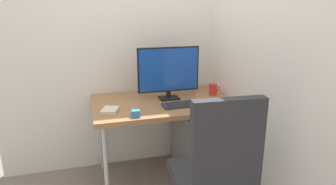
{
  "coord_description": "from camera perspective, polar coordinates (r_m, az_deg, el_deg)",
  "views": [
    {
      "loc": [
        -0.64,
        -2.37,
        1.52
      ],
      "look_at": [
        0.02,
        -0.08,
        0.83
      ],
      "focal_mm": 31.65,
      "sensor_mm": 36.0,
      "label": 1
    }
  ],
  "objects": [
    {
      "name": "desk",
      "position": [
        2.59,
        -0.91,
        -2.75
      ],
      "size": [
        1.21,
        0.75,
        0.73
      ],
      "color": "#996B42",
      "rests_on": "ground_plane"
    },
    {
      "name": "wall_back",
      "position": [
        2.85,
        -3.17,
        13.62
      ],
      "size": [
        2.86,
        0.04,
        2.8
      ],
      "primitive_type": "cube",
      "color": "white",
      "rests_on": "ground_plane"
    },
    {
      "name": "notebook",
      "position": [
        2.36,
        -11.11,
        -3.36
      ],
      "size": [
        0.16,
        0.18,
        0.03
      ],
      "primitive_type": "cube",
      "rotation": [
        0.0,
        0.0,
        -0.36
      ],
      "color": "beige",
      "rests_on": "desk"
    },
    {
      "name": "ground_plane",
      "position": [
        2.88,
        -0.85,
        -15.76
      ],
      "size": [
        8.0,
        8.0,
        0.0
      ],
      "primitive_type": "plane",
      "color": "slate"
    },
    {
      "name": "keyboard",
      "position": [
        2.47,
        3.81,
        -2.18
      ],
      "size": [
        0.43,
        0.15,
        0.03
      ],
      "color": "#333338",
      "rests_on": "desk"
    },
    {
      "name": "office_chair",
      "position": [
        1.95,
        9.1,
        -14.67
      ],
      "size": [
        0.59,
        0.61,
        1.05
      ],
      "color": "black",
      "rests_on": "ground_plane"
    },
    {
      "name": "mouse",
      "position": [
        2.57,
        11.73,
        -1.69
      ],
      "size": [
        0.07,
        0.11,
        0.03
      ],
      "primitive_type": "ellipsoid",
      "rotation": [
        0.0,
        0.0,
        -0.14
      ],
      "color": "#9EA0A5",
      "rests_on": "desk"
    },
    {
      "name": "filing_cabinet",
      "position": [
        2.86,
        5.87,
        -9.2
      ],
      "size": [
        0.37,
        0.54,
        0.6
      ],
      "color": "slate",
      "rests_on": "ground_plane"
    },
    {
      "name": "coffee_mug",
      "position": [
        2.78,
        8.67,
        0.62
      ],
      "size": [
        0.11,
        0.07,
        0.11
      ],
      "color": "red",
      "rests_on": "desk"
    },
    {
      "name": "wall_side_right",
      "position": [
        2.48,
        15.24,
        12.75
      ],
      "size": [
        0.04,
        2.4,
        2.8
      ],
      "primitive_type": "cube",
      "color": "white",
      "rests_on": "ground_plane"
    },
    {
      "name": "monitor",
      "position": [
        2.6,
        0.12,
        4.16
      ],
      "size": [
        0.55,
        0.14,
        0.46
      ],
      "color": "black",
      "rests_on": "desk"
    },
    {
      "name": "desk_clamp_accessory",
      "position": [
        2.22,
        -6.28,
        -4.04
      ],
      "size": [
        0.06,
        0.06,
        0.05
      ],
      "primitive_type": "cube",
      "color": "#337FD8",
      "rests_on": "desk"
    },
    {
      "name": "pen_holder",
      "position": [
        2.92,
        4.38,
        1.53
      ],
      "size": [
        0.09,
        0.09,
        0.18
      ],
      "color": "#B2B5BA",
      "rests_on": "desk"
    }
  ]
}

